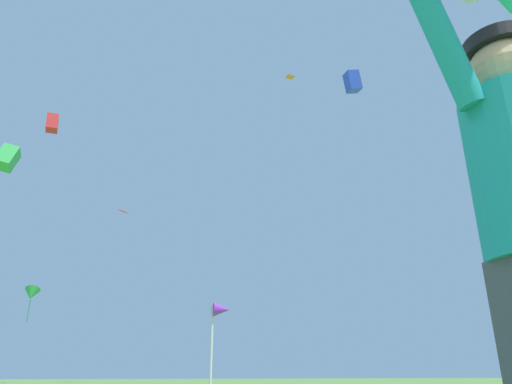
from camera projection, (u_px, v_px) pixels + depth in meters
distant_kite_orange_mid_right at (290, 77)px, 26.28m from camera, size 0.62×0.62×0.10m
distant_kite_blue_far_center at (353, 82)px, 26.19m from camera, size 0.95×0.87×1.31m
distant_kite_red_low_left at (52, 123)px, 35.15m from camera, size 0.94×1.01×1.42m
distant_kite_green_low_right at (7, 158)px, 22.60m from camera, size 0.99×1.13×1.49m
distant_kite_green_high_left at (31, 294)px, 31.62m from camera, size 1.33×1.50×2.45m
distant_kite_red_overhead_distant at (123, 211)px, 35.05m from camera, size 0.93×0.98×0.48m
marker_flag at (220, 315)px, 7.64m from camera, size 0.30×0.24×1.61m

